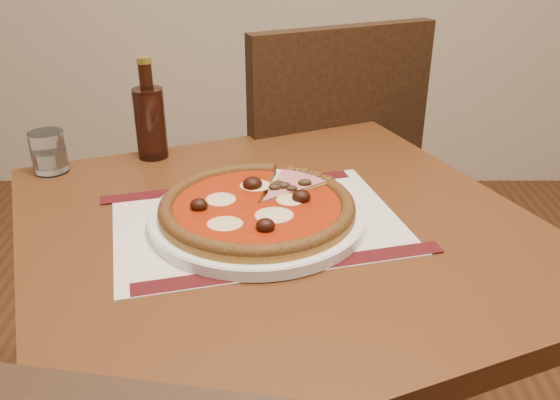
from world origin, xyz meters
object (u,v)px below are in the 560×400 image
(plate, at_px, (257,217))
(bottle, at_px, (150,119))
(table, at_px, (280,275))
(chair_far, at_px, (316,179))
(pizza, at_px, (257,206))
(water_glass, at_px, (49,152))

(plate, bearing_deg, bottle, 127.92)
(table, xyz_separation_m, plate, (-0.04, -0.00, 0.11))
(chair_far, height_order, bottle, chair_far)
(plate, height_order, pizza, pizza)
(water_glass, bearing_deg, chair_far, 36.05)
(pizza, bearing_deg, bottle, 127.91)
(table, xyz_separation_m, pizza, (-0.04, -0.00, 0.13))
(plate, distance_m, water_glass, 0.46)
(table, height_order, pizza, pizza)
(plate, relative_size, water_glass, 4.34)
(chair_far, distance_m, plate, 0.65)
(pizza, height_order, water_glass, water_glass)
(chair_far, distance_m, water_glass, 0.70)
(table, bearing_deg, chair_far, 80.85)
(table, bearing_deg, pizza, -175.34)
(chair_far, bearing_deg, water_glass, 11.49)
(table, relative_size, water_glass, 13.09)
(table, relative_size, bottle, 5.15)
(water_glass, bearing_deg, bottle, 22.64)
(table, relative_size, pizza, 3.34)
(table, xyz_separation_m, bottle, (-0.26, 0.28, 0.18))
(chair_far, bearing_deg, table, 56.29)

